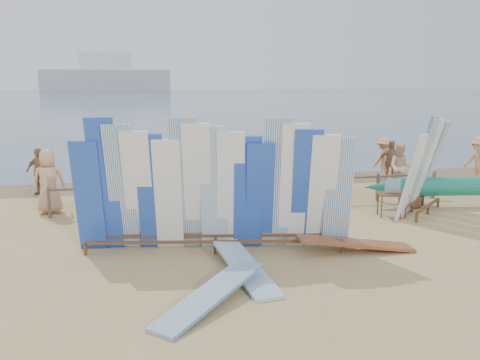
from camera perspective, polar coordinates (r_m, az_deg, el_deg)
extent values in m
plane|color=tan|center=(12.78, 5.12, -6.25)|extent=(160.00, 160.00, 0.00)
cube|color=#435C78|center=(139.76, -10.64, 9.21)|extent=(320.00, 240.00, 0.02)
cube|color=brown|center=(19.57, -1.06, -0.16)|extent=(40.00, 2.60, 0.01)
cube|color=#999EA3|center=(191.84, -14.75, 10.67)|extent=(45.00, 8.00, 8.00)
cube|color=silver|center=(191.98, -14.86, 12.75)|extent=(18.00, 6.00, 6.00)
cube|color=#68584F|center=(15.39, 1.90, -0.19)|extent=(12.00, 0.06, 0.06)
cube|color=#68584F|center=(15.22, -20.64, -2.37)|extent=(0.08, 0.08, 0.90)
cube|color=#68584F|center=(15.04, -13.09, -2.10)|extent=(0.08, 0.08, 0.90)
cube|color=#68584F|center=(15.12, -5.49, -1.79)|extent=(0.08, 0.08, 0.90)
cube|color=#68584F|center=(15.46, 1.89, -1.46)|extent=(0.08, 0.08, 0.90)
cube|color=#68584F|center=(16.05, 8.84, -1.12)|extent=(0.08, 0.08, 0.90)
cube|color=#68584F|center=(16.86, 15.21, -0.80)|extent=(0.08, 0.08, 0.90)
cube|color=#68584F|center=(17.85, 20.93, -0.50)|extent=(0.08, 0.08, 0.90)
cube|color=brown|center=(11.37, -2.82, -6.97)|extent=(5.66, 1.11, 0.07)
cube|color=brown|center=(11.83, -2.77, -6.24)|extent=(5.66, 1.11, 0.07)
cube|color=blue|center=(11.74, -16.65, -1.79)|extent=(0.70, 0.68, 2.55)
cube|color=blue|center=(11.60, -14.95, -0.58)|extent=(0.73, 0.80, 3.05)
cube|color=silver|center=(11.53, -13.13, -0.92)|extent=(0.75, 0.92, 2.91)
cube|color=white|center=(11.48, -11.30, -1.26)|extent=(0.76, 1.00, 2.77)
cube|color=blue|center=(11.44, -9.91, -1.43)|extent=(0.73, 0.81, 2.70)
cube|color=white|center=(11.41, -8.06, -1.69)|extent=(0.72, 0.77, 2.59)
cube|color=silver|center=(11.32, -6.22, -0.53)|extent=(0.77, 1.03, 3.06)
cube|color=white|center=(11.31, -4.80, -0.84)|extent=(0.77, 1.06, 2.93)
cube|color=#84AED3|center=(11.31, -2.92, -0.98)|extent=(0.73, 0.83, 2.87)
cube|color=white|center=(11.32, -1.03, -1.28)|extent=(0.74, 0.86, 2.75)
cube|color=blue|center=(11.34, 0.85, -1.52)|extent=(0.72, 0.79, 2.65)
cube|color=blue|center=(11.37, 2.25, -1.87)|extent=(0.74, 0.90, 2.50)
cube|color=silver|center=(11.34, 4.14, -0.52)|extent=(0.74, 0.86, 3.04)
cube|color=white|center=(11.39, 5.99, -0.81)|extent=(0.74, 0.87, 2.92)
cube|color=blue|center=(11.45, 7.37, -1.11)|extent=(0.75, 0.92, 2.79)
cube|color=white|center=(11.52, 9.19, -1.37)|extent=(0.74, 0.89, 2.68)
cube|color=silver|center=(11.61, 10.99, -1.52)|extent=(0.70, 0.67, 2.61)
cube|color=brown|center=(15.64, 20.38, -2.72)|extent=(1.61, 1.45, 0.06)
cube|color=brown|center=(15.76, 18.77, -2.51)|extent=(1.61, 1.45, 0.06)
cube|color=white|center=(14.58, 18.69, 0.24)|extent=(0.85, 0.85, 2.41)
cube|color=silver|center=(15.17, 19.49, 1.47)|extent=(0.95, 0.97, 2.88)
cube|color=white|center=(15.80, 20.17, 1.57)|extent=(0.97, 0.99, 2.76)
cube|color=silver|center=(16.43, 20.80, 1.66)|extent=(0.98, 1.00, 2.65)
cube|color=brown|center=(16.43, 18.50, -2.27)|extent=(0.58, 0.66, 0.35)
cylinder|color=#177F67|center=(17.05, 24.14, -0.65)|extent=(4.36, 1.29, 0.59)
cone|color=#177F67|center=(16.04, 15.65, -0.77)|extent=(1.25, 0.73, 0.55)
cube|color=brown|center=(15.02, 16.72, -1.50)|extent=(0.92, 0.74, 0.05)
cube|color=white|center=(14.97, 16.77, -0.61)|extent=(0.43, 0.12, 0.38)
cube|color=#84AED3|center=(10.30, 0.56, -10.52)|extent=(0.88, 2.74, 0.30)
cube|color=silver|center=(9.01, -3.30, -13.80)|extent=(2.28, 2.31, 0.38)
cube|color=brown|center=(11.85, 12.78, -7.89)|extent=(2.71, 0.71, 0.42)
cube|color=red|center=(16.25, 1.32, -1.44)|extent=(0.64, 0.62, 0.04)
cube|color=red|center=(16.41, 1.48, -0.43)|extent=(0.50, 0.34, 0.49)
cube|color=red|center=(16.90, 4.95, -0.85)|extent=(0.63, 0.59, 0.05)
cube|color=red|center=(17.07, 4.61, 0.24)|extent=(0.58, 0.25, 0.56)
cube|color=red|center=(17.40, 9.10, 0.18)|extent=(0.65, 0.86, 0.56)
cube|color=red|center=(17.64, 9.06, 1.50)|extent=(0.49, 0.29, 0.35)
imported|color=beige|center=(18.64, 6.69, 2.00)|extent=(1.72, 1.22, 1.79)
imported|color=tan|center=(20.23, 25.16, 1.83)|extent=(0.75, 1.28, 1.86)
imported|color=#8C6042|center=(16.28, -13.42, 0.35)|extent=(0.67, 0.70, 1.72)
imported|color=#8C6042|center=(19.85, 16.52, 1.94)|extent=(1.02, 0.60, 1.64)
imported|color=tan|center=(20.58, 15.74, 2.31)|extent=(1.15, 0.92, 1.66)
imported|color=#8C6042|center=(17.48, -3.47, 1.50)|extent=(0.67, 1.14, 1.82)
imported|color=#8C6042|center=(18.48, -21.64, 0.90)|extent=(1.01, 0.74, 1.59)
imported|color=#8C6042|center=(18.36, 4.16, 1.74)|extent=(0.70, 0.63, 1.69)
imported|color=tan|center=(15.71, -20.68, -0.15)|extent=(0.95, 0.52, 1.88)
imported|color=tan|center=(16.82, 7.99, 1.14)|extent=(0.73, 1.01, 1.87)
imported|color=tan|center=(18.58, -9.45, 1.94)|extent=(1.08, 1.24, 1.82)
imported|color=beige|center=(17.77, -14.00, 1.40)|extent=(0.63, 1.73, 1.84)
imported|color=beige|center=(18.53, 17.59, 1.34)|extent=(0.90, 0.80, 1.69)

